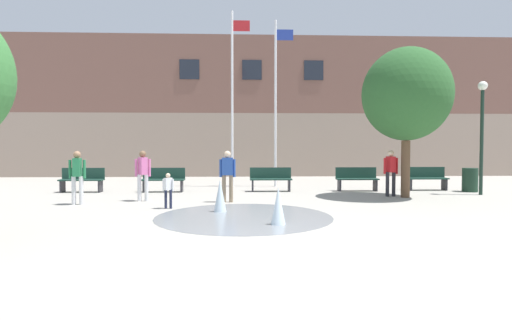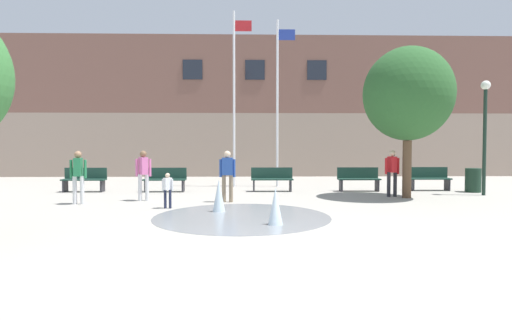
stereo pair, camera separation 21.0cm
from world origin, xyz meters
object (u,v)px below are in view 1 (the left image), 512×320
Objects in this scene: adult_watching at (391,169)px; trash_can at (470,180)px; child_in_fountain at (168,188)px; lamp_post_right_lane at (482,121)px; park_bench_center at (357,179)px; adult_near_bench at (227,172)px; flagpole_right at (276,98)px; adult_in_red at (143,172)px; park_bench_left_of_flagpoles at (163,179)px; park_bench_near_trashcan at (426,178)px; park_bench_far_left at (82,179)px; flagpole_left at (233,94)px; teen_by_trashcan at (77,173)px; street_tree_near_building at (406,95)px; park_bench_under_left_flagpole at (271,179)px.

trash_can is (3.56, 1.29, -0.48)m from adult_watching.
child_in_fountain is 0.24× the size of lamp_post_right_lane.
adult_near_bench is at bearing -149.28° from park_bench_center.
adult_near_bench is 0.22× the size of flagpole_right.
adult_watching is 1.00× the size of adult_near_bench.
child_in_fountain is 0.62× the size of adult_near_bench.
lamp_post_right_lane reaches higher than adult_watching.
flagpole_right is at bearing 99.07° from adult_in_red.
lamp_post_right_lane reaches higher than park_bench_center.
park_bench_left_of_flagpoles is 1.01× the size of adult_near_bench.
park_bench_near_trashcan is at bearing 157.08° from trash_can.
park_bench_left_of_flagpoles is 2.57m from adult_in_red.
flagpole_right is at bearing 22.67° from park_bench_left_of_flagpoles.
flagpole_right is at bearing -165.57° from child_in_fountain.
lamp_post_right_lane is at bearing -5.58° from park_bench_far_left.
park_bench_center is 1.01× the size of adult_watching.
adult_in_red reaches higher than park_bench_left_of_flagpoles.
park_bench_near_trashcan is at bearing 70.21° from adult_in_red.
park_bench_center is at bearing 32.00° from adult_near_bench.
park_bench_far_left is at bearing -162.22° from flagpole_left.
flagpole_right is (6.37, 5.08, 2.85)m from teen_by_trashcan.
adult_watching is (0.67, -1.72, 0.45)m from park_bench_center.
park_bench_left_of_flagpoles is at bearing 166.86° from street_tree_near_building.
lamp_post_right_lane is 4.48× the size of trash_can.
flagpole_right reaches higher than park_bench_under_left_flagpole.
adult_near_bench is (-5.58, -1.20, 0.00)m from adult_watching.
teen_by_trashcan reaches higher than child_in_fountain.
child_in_fountain is (-6.52, -4.12, 0.10)m from park_bench_center.
adult_watching is (11.14, -1.74, 0.45)m from park_bench_far_left.
park_bench_left_of_flagpoles is 9.21m from street_tree_near_building.
flagpole_right reaches higher than child_in_fountain.
adult_in_red is 1.77× the size of trash_can.
lamp_post_right_lane is (7.40, -1.41, 2.14)m from park_bench_under_left_flagpole.
park_bench_near_trashcan is at bearing -83.36° from teen_by_trashcan.
teen_by_trashcan is 8.63m from flagpole_right.
street_tree_near_building is (8.65, 0.54, 2.53)m from adult_in_red.
park_bench_far_left is 1.00× the size of park_bench_left_of_flagpoles.
street_tree_near_building is at bearing -33.16° from flagpole_left.
flagpole_right is 8.25m from trash_can.
adult_watching is 3.82m from trash_can.
park_bench_left_of_flagpoles is 1.01× the size of teen_by_trashcan.
park_bench_far_left is 10.48m from park_bench_center.
park_bench_far_left is at bearing 170.03° from street_tree_near_building.
park_bench_center is at bearing -20.82° from flagpole_left.
street_tree_near_building is (11.54, -2.03, 2.98)m from park_bench_far_left.
adult_near_bench is at bearing -27.80° from park_bench_far_left.
park_bench_under_left_flagpole is (4.08, 0.04, 0.00)m from park_bench_left_of_flagpoles.
adult_in_red is 0.21× the size of flagpole_left.
flagpole_right is 1.76× the size of lamp_post_right_lane.
child_in_fountain is at bearing 100.37° from adult_watching.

